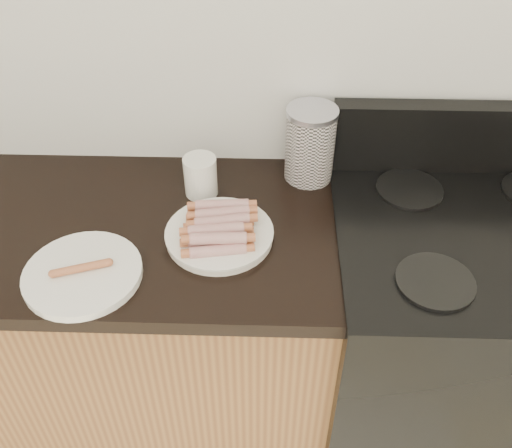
{
  "coord_description": "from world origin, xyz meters",
  "views": [
    {
      "loc": [
        0.23,
        0.61,
        1.87
      ],
      "look_at": [
        0.2,
        1.62,
        0.98
      ],
      "focal_mm": 40.0,
      "sensor_mm": 36.0,
      "label": 1
    }
  ],
  "objects_px": {
    "mug": "(201,176)",
    "main_plate": "(219,236)",
    "stove": "(449,345)",
    "canister": "(310,144)",
    "side_plate": "(83,274)"
  },
  "relations": [
    {
      "from": "canister",
      "to": "mug",
      "type": "relative_size",
      "value": 1.92
    },
    {
      "from": "stove",
      "to": "mug",
      "type": "bearing_deg",
      "value": 167.81
    },
    {
      "from": "canister",
      "to": "stove",
      "type": "bearing_deg",
      "value": -28.88
    },
    {
      "from": "side_plate",
      "to": "mug",
      "type": "bearing_deg",
      "value": 53.18
    },
    {
      "from": "main_plate",
      "to": "canister",
      "type": "xyz_separation_m",
      "value": [
        0.23,
        0.27,
        0.1
      ]
    },
    {
      "from": "main_plate",
      "to": "mug",
      "type": "height_order",
      "value": "mug"
    },
    {
      "from": "side_plate",
      "to": "canister",
      "type": "distance_m",
      "value": 0.68
    },
    {
      "from": "stove",
      "to": "canister",
      "type": "relative_size",
      "value": 4.27
    },
    {
      "from": "side_plate",
      "to": "stove",
      "type": "bearing_deg",
      "value": 9.58
    },
    {
      "from": "stove",
      "to": "canister",
      "type": "xyz_separation_m",
      "value": [
        -0.44,
        0.24,
        0.55
      ]
    },
    {
      "from": "side_plate",
      "to": "mug",
      "type": "height_order",
      "value": "mug"
    },
    {
      "from": "canister",
      "to": "side_plate",
      "type": "bearing_deg",
      "value": -142.66
    },
    {
      "from": "main_plate",
      "to": "canister",
      "type": "height_order",
      "value": "canister"
    },
    {
      "from": "mug",
      "to": "main_plate",
      "type": "bearing_deg",
      "value": -70.88
    },
    {
      "from": "main_plate",
      "to": "mug",
      "type": "xyz_separation_m",
      "value": [
        -0.06,
        0.18,
        0.05
      ]
    }
  ]
}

